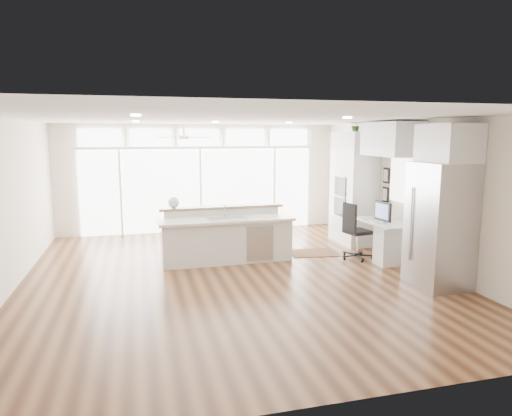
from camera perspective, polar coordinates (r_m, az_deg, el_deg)
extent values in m
cube|color=#452715|center=(8.05, -2.93, -8.52)|extent=(7.00, 8.00, 0.02)
cube|color=white|center=(7.68, -3.10, 11.14)|extent=(7.00, 8.00, 0.02)
cube|color=silver|center=(11.67, -7.02, 3.73)|extent=(7.00, 0.04, 2.70)
cube|color=silver|center=(3.99, 8.84, -6.58)|extent=(7.00, 0.04, 2.70)
cube|color=silver|center=(7.84, -28.94, 0.08)|extent=(0.04, 8.00, 2.70)
cube|color=silver|center=(9.12, 19.07, 1.82)|extent=(0.04, 8.00, 2.70)
cube|color=white|center=(11.64, -6.95, 2.23)|extent=(5.80, 0.06, 2.08)
cube|color=white|center=(11.56, -7.08, 8.79)|extent=(5.90, 0.06, 0.40)
cube|color=silver|center=(9.33, 17.91, 3.27)|extent=(0.04, 0.85, 0.85)
cube|color=white|center=(10.37, -9.00, 9.28)|extent=(1.16, 1.16, 0.32)
cube|color=silver|center=(7.88, -3.39, 10.94)|extent=(3.40, 3.00, 0.02)
cube|color=silver|center=(10.51, 12.11, 2.46)|extent=(0.64, 1.20, 2.50)
cube|color=silver|center=(9.34, 15.85, -3.91)|extent=(0.72, 1.30, 0.76)
cube|color=silver|center=(9.13, 16.61, 8.25)|extent=(0.64, 1.30, 0.64)
cube|color=#A9AAAE|center=(7.86, 22.01, -2.01)|extent=(0.76, 0.90, 2.00)
cube|color=silver|center=(7.77, 22.94, 7.47)|extent=(0.64, 0.90, 0.60)
cube|color=black|center=(9.87, 15.94, 2.78)|extent=(0.06, 0.22, 0.80)
cube|color=silver|center=(8.83, -3.72, -3.42)|extent=(2.61, 1.02, 1.03)
cube|color=#391D12|center=(9.59, 7.17, -5.58)|extent=(1.03, 0.80, 0.01)
cube|color=black|center=(9.21, 12.60, -2.84)|extent=(0.66, 0.63, 1.11)
sphere|color=silver|center=(8.97, -10.25, 0.69)|extent=(0.22, 0.22, 0.22)
cube|color=black|center=(9.19, 15.58, -0.38)|extent=(0.12, 0.50, 0.41)
cube|color=silver|center=(9.14, 14.60, -1.65)|extent=(0.16, 0.35, 0.02)
imported|color=#2F5A26|center=(10.45, 12.36, 9.94)|extent=(0.28, 0.31, 0.24)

